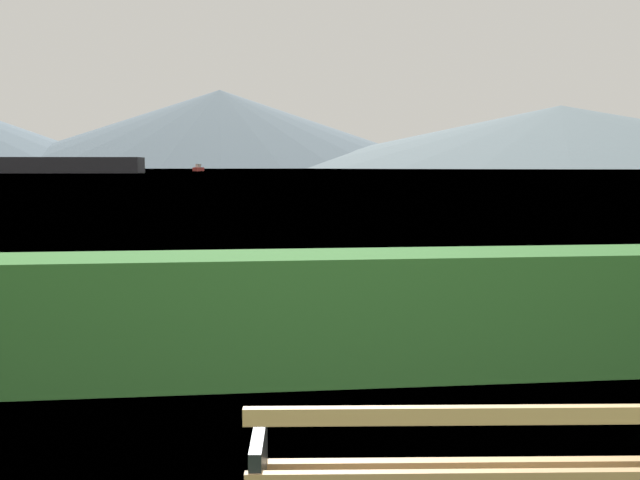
# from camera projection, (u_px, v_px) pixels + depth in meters

# --- Properties ---
(water_surface) EXTENTS (620.00, 620.00, 0.00)m
(water_surface) POSITION_uv_depth(u_px,v_px,m) (222.00, 170.00, 308.27)
(water_surface) COLOR #7A99A8
(water_surface) RESTS_ON ground_plane
(hedge_row) EXTENTS (8.84, 0.88, 1.03)m
(hedge_row) POSITION_uv_depth(u_px,v_px,m) (345.00, 315.00, 6.67)
(hedge_row) COLOR #387A33
(hedge_row) RESTS_ON ground_plane
(tender_far) EXTENTS (3.47, 4.72, 2.17)m
(tender_far) POSITION_uv_depth(u_px,v_px,m) (198.00, 169.00, 242.52)
(tender_far) COLOR #B2332D
(tender_far) RESTS_ON water_surface
(distant_hills) EXTENTS (888.06, 460.87, 68.78)m
(distant_hills) POSITION_uv_depth(u_px,v_px,m) (170.00, 127.00, 565.59)
(distant_hills) COLOR slate
(distant_hills) RESTS_ON ground_plane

